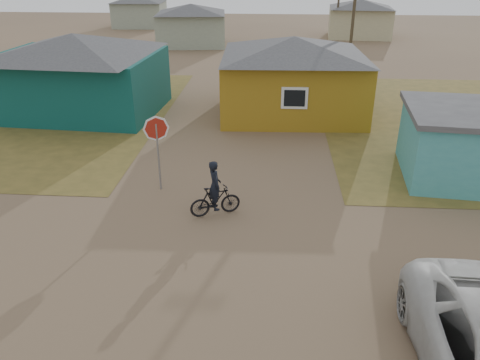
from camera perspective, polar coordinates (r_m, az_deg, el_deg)
name	(u,v)px	position (r m, az deg, el deg)	size (l,w,h in m)	color
ground	(209,274)	(12.39, -3.77, -11.41)	(120.00, 120.00, 0.00)	brown
house_teal	(77,73)	(25.90, -19.22, 12.26)	(8.93, 7.08, 4.00)	#0B3F3B
house_yellow	(293,75)	(24.42, 6.45, 12.62)	(7.72, 6.76, 3.90)	#966F17
house_pale_west	(191,24)	(44.77, -5.94, 18.38)	(7.04, 6.15, 3.60)	gray
house_beige_east	(360,18)	(50.81, 14.41, 18.62)	(6.95, 6.05, 3.60)	tan
house_pale_north	(140,11)	(58.17, -12.15, 19.54)	(6.28, 5.81, 3.40)	gray
utility_pole_near	(354,13)	(32.34, 13.68, 19.13)	(1.40, 0.20, 8.00)	#443928
stop_sign	(157,137)	(16.02, -10.11, 5.22)	(0.88, 0.07, 2.70)	gray
cyclist	(215,196)	(14.67, -3.06, -1.92)	(1.69, 1.05, 1.85)	black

